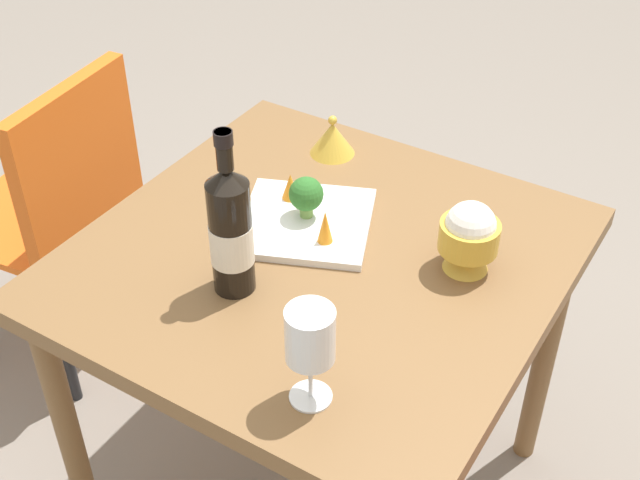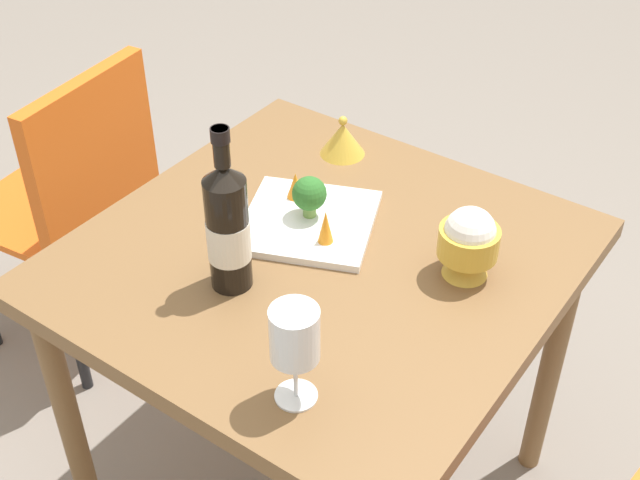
# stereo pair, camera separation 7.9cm
# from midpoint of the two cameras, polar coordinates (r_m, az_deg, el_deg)

# --- Properties ---
(dining_table) EXTENTS (0.87, 0.87, 0.74)m
(dining_table) POSITION_cam_midpoint_polar(r_m,az_deg,el_deg) (1.66, 1.37, -3.29)
(dining_table) COLOR brown
(dining_table) RESTS_ON ground_plane
(chair_by_wall) EXTENTS (0.44, 0.44, 0.85)m
(chair_by_wall) POSITION_cam_midpoint_polar(r_m,az_deg,el_deg) (2.22, -15.02, 3.35)
(chair_by_wall) COLOR orange
(chair_by_wall) RESTS_ON ground_plane
(wine_bottle) EXTENTS (0.08, 0.08, 0.32)m
(wine_bottle) POSITION_cam_midpoint_polar(r_m,az_deg,el_deg) (1.46, -4.69, 0.85)
(wine_bottle) COLOR black
(wine_bottle) RESTS_ON dining_table
(wine_glass) EXTENTS (0.08, 0.08, 0.18)m
(wine_glass) POSITION_cam_midpoint_polar(r_m,az_deg,el_deg) (1.24, 0.11, -6.58)
(wine_glass) COLOR white
(wine_glass) RESTS_ON dining_table
(rice_bowl) EXTENTS (0.11, 0.11, 0.14)m
(rice_bowl) POSITION_cam_midpoint_polar(r_m,az_deg,el_deg) (1.53, 11.43, -0.13)
(rice_bowl) COLOR gold
(rice_bowl) RESTS_ON dining_table
(rice_bowl_lid) EXTENTS (0.10, 0.10, 0.09)m
(rice_bowl_lid) POSITION_cam_midpoint_polar(r_m,az_deg,el_deg) (1.87, 2.75, 6.81)
(rice_bowl_lid) COLOR gold
(rice_bowl_lid) RESTS_ON dining_table
(serving_plate) EXTENTS (0.33, 0.33, 0.02)m
(serving_plate) POSITION_cam_midpoint_polar(r_m,az_deg,el_deg) (1.66, 0.59, 1.22)
(serving_plate) COLOR white
(serving_plate) RESTS_ON dining_table
(broccoli_floret) EXTENTS (0.07, 0.07, 0.09)m
(broccoli_floret) POSITION_cam_midpoint_polar(r_m,az_deg,el_deg) (1.64, 0.66, 3.06)
(broccoli_floret) COLOR #729E4C
(broccoli_floret) RESTS_ON serving_plate
(carrot_garnish_left) EXTENTS (0.03, 0.03, 0.07)m
(carrot_garnish_left) POSITION_cam_midpoint_polar(r_m,az_deg,el_deg) (1.58, 1.71, 0.93)
(carrot_garnish_left) COLOR orange
(carrot_garnish_left) RESTS_ON serving_plate
(carrot_garnish_right) EXTENTS (0.04, 0.04, 0.06)m
(carrot_garnish_right) POSITION_cam_midpoint_polar(r_m,az_deg,el_deg) (1.70, -0.33, 3.69)
(carrot_garnish_right) COLOR orange
(carrot_garnish_right) RESTS_ON serving_plate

